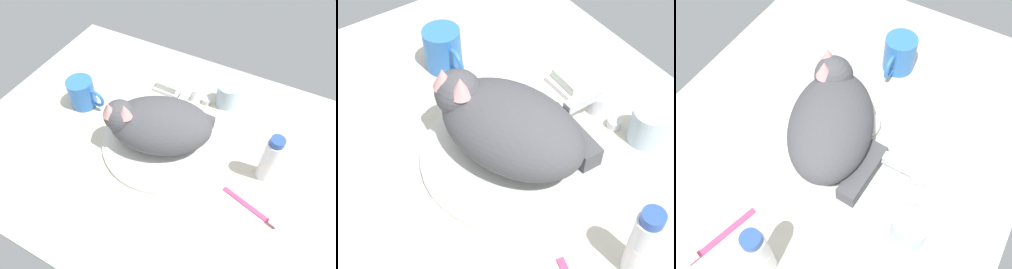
% 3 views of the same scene
% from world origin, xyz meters
% --- Properties ---
extents(ground_plane, '(1.10, 0.83, 0.03)m').
position_xyz_m(ground_plane, '(0.00, 0.00, -0.01)').
color(ground_plane, beige).
extents(sink_basin, '(0.34, 0.34, 0.01)m').
position_xyz_m(sink_basin, '(0.00, 0.00, 0.01)').
color(sink_basin, silver).
rests_on(sink_basin, ground_plane).
extents(faucet, '(0.13, 0.10, 0.06)m').
position_xyz_m(faucet, '(0.00, 0.20, 0.03)').
color(faucet, silver).
rests_on(faucet, ground_plane).
extents(cat, '(0.32, 0.26, 0.16)m').
position_xyz_m(cat, '(-0.01, -0.00, 0.08)').
color(cat, '#4C4C51').
rests_on(cat, sink_basin).
extents(coffee_mug, '(0.12, 0.08, 0.09)m').
position_xyz_m(coffee_mug, '(-0.29, 0.02, 0.05)').
color(coffee_mug, '#3372C6').
rests_on(coffee_mug, ground_plane).
extents(rinse_cup, '(0.07, 0.07, 0.07)m').
position_xyz_m(rinse_cup, '(0.11, 0.24, 0.04)').
color(rinse_cup, silver).
rests_on(rinse_cup, ground_plane).
extents(soap_dish, '(0.09, 0.06, 0.01)m').
position_xyz_m(soap_dish, '(-0.08, 0.21, 0.01)').
color(soap_dish, white).
rests_on(soap_dish, ground_plane).
extents(soap_bar, '(0.08, 0.05, 0.02)m').
position_xyz_m(soap_bar, '(-0.08, 0.21, 0.02)').
color(soap_bar, silver).
rests_on(soap_bar, soap_dish).
extents(toothpaste_bottle, '(0.04, 0.04, 0.15)m').
position_xyz_m(toothpaste_bottle, '(0.29, 0.03, 0.07)').
color(toothpaste_bottle, white).
rests_on(toothpaste_bottle, ground_plane).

